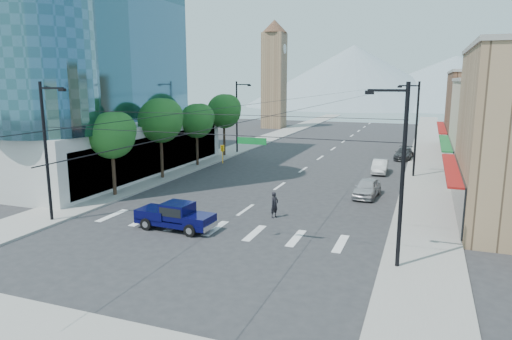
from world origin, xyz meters
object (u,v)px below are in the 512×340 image
object	(u,v)px
pedestrian	(274,205)
pickup_truck	(175,215)
parked_car_mid	(380,167)
parked_car_near	(367,188)
parked_car_far	(404,154)

from	to	relation	value
pedestrian	pickup_truck	bearing A→B (deg)	155.48
pickup_truck	parked_car_mid	distance (m)	24.63
pickup_truck	parked_car_near	bearing A→B (deg)	53.72
parked_car_mid	pickup_truck	bearing A→B (deg)	-115.24
pedestrian	parked_car_near	xyz separation A→B (m)	(5.10, 7.86, -0.15)
pickup_truck	parked_car_far	xyz separation A→B (m)	(11.88, 31.91, -0.22)
pickup_truck	pedestrian	bearing A→B (deg)	44.99
parked_car_near	pedestrian	bearing A→B (deg)	-118.39
pedestrian	parked_car_far	world-z (taller)	pedestrian
pickup_truck	pedestrian	distance (m)	6.71
parked_car_near	parked_car_mid	world-z (taller)	parked_car_near
parked_car_near	parked_car_far	xyz separation A→B (m)	(1.80, 19.55, -0.06)
pickup_truck	parked_car_near	xyz separation A→B (m)	(10.08, 12.36, -0.16)
parked_car_mid	parked_car_far	size ratio (longest dim) A/B	0.87
pedestrian	parked_car_far	distance (m)	28.27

